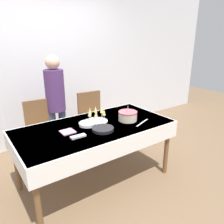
% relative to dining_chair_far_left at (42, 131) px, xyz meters
% --- Properties ---
extents(ground_plane, '(12.00, 12.00, 0.00)m').
position_rel_dining_chair_far_left_xyz_m(ground_plane, '(0.41, -0.80, -0.53)').
color(ground_plane, brown).
extents(wall_back, '(8.00, 0.05, 2.70)m').
position_rel_dining_chair_far_left_xyz_m(wall_back, '(0.41, 0.76, 0.82)').
color(wall_back, silver).
rests_on(wall_back, ground_plane).
extents(dining_table, '(1.89, 0.95, 0.78)m').
position_rel_dining_chair_far_left_xyz_m(dining_table, '(0.41, -0.80, 0.15)').
color(dining_table, white).
rests_on(dining_table, ground_plane).
extents(dining_chair_far_left, '(0.46, 0.46, 0.96)m').
position_rel_dining_chair_far_left_xyz_m(dining_chair_far_left, '(0.00, 0.00, 0.00)').
color(dining_chair_far_left, brown).
rests_on(dining_chair_far_left, ground_plane).
extents(dining_chair_far_right, '(0.45, 0.45, 0.96)m').
position_rel_dining_chair_far_left_xyz_m(dining_chair_far_right, '(0.83, 0.00, 0.00)').
color(dining_chair_far_right, brown).
rests_on(dining_chair_far_right, ground_plane).
extents(birthday_cake, '(0.24, 0.24, 0.19)m').
position_rel_dining_chair_far_left_xyz_m(birthday_cake, '(0.85, -0.88, 0.31)').
color(birthday_cake, beige).
rests_on(birthday_cake, dining_table).
extents(champagne_tray, '(0.29, 0.29, 0.18)m').
position_rel_dining_chair_far_left_xyz_m(champagne_tray, '(0.50, -0.68, 0.34)').
color(champagne_tray, silver).
rests_on(champagne_tray, dining_table).
extents(plate_stack_main, '(0.25, 0.25, 0.03)m').
position_rel_dining_chair_far_left_xyz_m(plate_stack_main, '(0.41, -0.97, 0.26)').
color(plate_stack_main, black).
rests_on(plate_stack_main, dining_table).
extents(plate_stack_dessert, '(0.21, 0.21, 0.03)m').
position_rel_dining_chair_far_left_xyz_m(plate_stack_dessert, '(0.34, -0.73, 0.26)').
color(plate_stack_dessert, white).
rests_on(plate_stack_dessert, dining_table).
extents(cake_knife, '(0.29, 0.13, 0.00)m').
position_rel_dining_chair_far_left_xyz_m(cake_knife, '(0.94, -1.06, 0.25)').
color(cake_knife, silver).
rests_on(cake_knife, dining_table).
extents(fork_pile, '(0.17, 0.07, 0.02)m').
position_rel_dining_chair_far_left_xyz_m(fork_pile, '(0.09, -0.97, 0.26)').
color(fork_pile, silver).
rests_on(fork_pile, dining_table).
extents(napkin_pile, '(0.15, 0.15, 0.01)m').
position_rel_dining_chair_far_left_xyz_m(napkin_pile, '(0.06, -0.78, 0.25)').
color(napkin_pile, pink).
rests_on(napkin_pile, dining_table).
extents(person_standing, '(0.28, 0.28, 1.57)m').
position_rel_dining_chair_far_left_xyz_m(person_standing, '(0.28, 0.10, 0.41)').
color(person_standing, '#3F4C72').
rests_on(person_standing, ground_plane).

